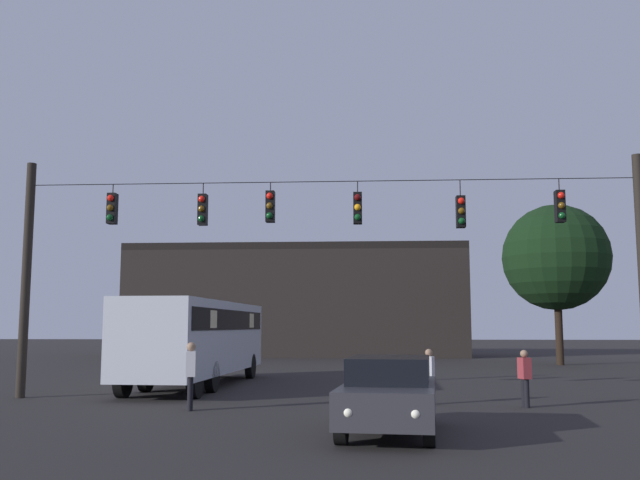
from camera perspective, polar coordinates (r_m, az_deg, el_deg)
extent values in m
plane|color=black|center=(29.42, 1.42, -11.19)|extent=(168.00, 168.00, 0.00)
cylinder|color=black|center=(23.30, -22.79, -2.89)|extent=(0.28, 0.28, 7.19)
cylinder|color=black|center=(21.32, 0.51, 4.78)|extent=(18.44, 0.02, 0.02)
cylinder|color=black|center=(22.61, -16.48, 3.99)|extent=(0.03, 0.03, 0.28)
cube|color=black|center=(22.50, -16.54, 2.45)|extent=(0.26, 0.32, 0.95)
sphere|color=red|center=(22.39, -16.67, 3.29)|extent=(0.20, 0.20, 0.20)
sphere|color=#5B3D0C|center=(22.34, -16.70, 2.53)|extent=(0.20, 0.20, 0.20)
sphere|color=#0C4219|center=(22.29, -16.72, 1.77)|extent=(0.20, 0.20, 0.20)
cylinder|color=black|center=(21.80, -9.48, 4.11)|extent=(0.03, 0.03, 0.34)
cube|color=black|center=(21.69, -9.51, 2.44)|extent=(0.26, 0.32, 0.95)
sphere|color=red|center=(21.57, -9.61, 3.30)|extent=(0.20, 0.20, 0.20)
sphere|color=#5B3D0C|center=(21.52, -9.62, 2.52)|extent=(0.20, 0.20, 0.20)
sphere|color=#0C4219|center=(21.47, -9.64, 1.73)|extent=(0.20, 0.20, 0.20)
cylinder|color=black|center=(21.44, -4.05, 4.32)|extent=(0.03, 0.03, 0.27)
cube|color=black|center=(21.33, -4.06, 2.71)|extent=(0.26, 0.32, 0.95)
sphere|color=red|center=(21.21, -4.12, 3.59)|extent=(0.20, 0.20, 0.20)
sphere|color=#5B3D0C|center=(21.15, -4.13, 2.80)|extent=(0.20, 0.20, 0.20)
sphere|color=#0C4219|center=(21.11, -4.13, 1.99)|extent=(0.20, 0.20, 0.20)
cylinder|color=black|center=(21.25, 3.07, 4.32)|extent=(0.03, 0.03, 0.34)
cube|color=black|center=(21.13, 3.08, 2.59)|extent=(0.26, 0.32, 0.95)
sphere|color=#510A0A|center=(21.01, 3.07, 3.48)|extent=(0.20, 0.20, 0.20)
sphere|color=orange|center=(20.96, 3.08, 2.68)|extent=(0.20, 0.20, 0.20)
sphere|color=#0C4219|center=(20.91, 3.09, 1.87)|extent=(0.20, 0.20, 0.20)
cylinder|color=black|center=(21.43, 11.33, 4.15)|extent=(0.03, 0.03, 0.49)
cube|color=black|center=(21.31, 11.37, 2.26)|extent=(0.26, 0.32, 0.95)
sphere|color=red|center=(21.18, 11.42, 3.13)|extent=(0.20, 0.20, 0.20)
sphere|color=#5B3D0C|center=(21.13, 11.44, 2.33)|extent=(0.20, 0.20, 0.20)
sphere|color=#0C4219|center=(21.09, 11.46, 1.53)|extent=(0.20, 0.20, 0.20)
cylinder|color=black|center=(22.03, 18.86, 4.27)|extent=(0.03, 0.03, 0.35)
cube|color=black|center=(21.92, 18.93, 2.60)|extent=(0.26, 0.32, 0.95)
sphere|color=red|center=(21.80, 19.02, 3.45)|extent=(0.20, 0.20, 0.20)
sphere|color=#5B3D0C|center=(21.75, 19.05, 2.67)|extent=(0.20, 0.20, 0.20)
sphere|color=#0C4219|center=(21.70, 19.08, 1.89)|extent=(0.20, 0.20, 0.20)
cube|color=#B7BCC6|center=(25.85, -9.87, -7.78)|extent=(2.97, 11.10, 2.50)
cube|color=black|center=(25.85, -9.84, -6.43)|extent=(2.98, 10.44, 0.70)
cylinder|color=black|center=(30.00, -9.90, -10.05)|extent=(0.32, 1.01, 1.00)
cylinder|color=black|center=(29.48, -5.68, -10.17)|extent=(0.32, 1.01, 1.00)
cylinder|color=black|center=(24.14, -13.96, -10.71)|extent=(0.32, 1.01, 1.00)
cylinder|color=black|center=(23.49, -8.77, -10.94)|extent=(0.32, 1.01, 1.00)
cylinder|color=black|center=(22.29, -15.73, -10.98)|extent=(0.32, 1.01, 1.00)
cylinder|color=black|center=(21.58, -10.13, -11.27)|extent=(0.32, 1.01, 1.00)
cube|color=beige|center=(29.03, -8.06, -6.51)|extent=(2.59, 0.91, 0.56)
cube|color=beige|center=(23.21, -11.70, -6.33)|extent=(2.59, 0.91, 0.56)
cube|color=#2D2D33|center=(14.48, 5.67, -12.86)|extent=(2.22, 4.46, 0.68)
cube|color=black|center=(14.58, 5.68, -10.45)|extent=(1.81, 2.47, 0.52)
cylinder|color=black|center=(13.08, 8.86, -14.94)|extent=(0.28, 0.66, 0.64)
cylinder|color=black|center=(13.19, 1.74, -14.95)|extent=(0.28, 0.66, 0.64)
cylinder|color=black|center=(15.90, 8.95, -13.51)|extent=(0.28, 0.66, 0.64)
cylinder|color=black|center=(15.99, 3.12, -13.55)|extent=(0.28, 0.66, 0.64)
sphere|color=white|center=(12.37, 7.78, -13.84)|extent=(0.18, 0.18, 0.18)
sphere|color=white|center=(12.45, 2.31, -13.85)|extent=(0.18, 0.18, 0.18)
cylinder|color=black|center=(20.06, 8.95, -11.99)|extent=(0.14, 0.14, 0.75)
cylinder|color=black|center=(19.90, 8.84, -12.03)|extent=(0.14, 0.14, 0.75)
cube|color=silver|center=(19.93, 8.86, -10.13)|extent=(0.34, 0.42, 0.56)
sphere|color=#8C6B51|center=(19.92, 8.83, -9.04)|extent=(0.20, 0.20, 0.20)
cylinder|color=black|center=(18.71, -10.50, -12.16)|extent=(0.14, 0.14, 0.86)
cylinder|color=black|center=(18.55, -10.52, -12.20)|extent=(0.14, 0.14, 0.86)
cube|color=silver|center=(18.58, -10.46, -9.88)|extent=(0.31, 0.40, 0.64)
sphere|color=#8C6B51|center=(18.56, -10.43, -8.53)|extent=(0.23, 0.23, 0.23)
cylinder|color=black|center=(19.72, 16.46, -11.88)|extent=(0.14, 0.14, 0.75)
cylinder|color=black|center=(19.86, 16.25, -11.85)|extent=(0.14, 0.14, 0.75)
cube|color=maroon|center=(19.74, 16.29, -9.98)|extent=(0.32, 0.41, 0.56)
sphere|color=#8C6B51|center=(19.72, 16.25, -8.87)|extent=(0.20, 0.20, 0.20)
cube|color=black|center=(52.15, -1.77, -5.31)|extent=(23.96, 8.92, 7.38)
cube|color=black|center=(52.42, -1.76, -1.00)|extent=(23.96, 8.92, 0.50)
cylinder|color=black|center=(41.47, 18.86, -6.90)|extent=(0.42, 0.42, 3.91)
sphere|color=black|center=(41.64, 18.64, -1.34)|extent=(5.96, 5.96, 5.96)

